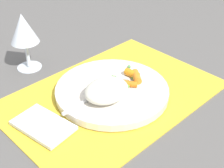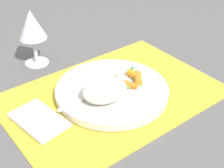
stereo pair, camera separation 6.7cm
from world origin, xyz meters
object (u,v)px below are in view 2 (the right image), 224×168
Objects in this scene: plate at (112,91)px; rice_mound at (105,90)px; fork at (102,91)px; wine_glass at (32,26)px; carrot_portion at (130,80)px; napkin at (39,120)px.

plate is 0.05m from rice_mound.
plate is 0.03m from fork.
rice_mound is at bearing -82.81° from wine_glass.
napkin is at bearing 174.07° from carrot_portion.
napkin is (-0.18, 0.01, -0.00)m from plate.
carrot_portion is at bearing 7.49° from rice_mound.
plate is at bearing 1.37° from fork.
carrot_portion is 0.07m from fork.
fork is (0.01, 0.02, -0.02)m from rice_mound.
napkin is at bearing -115.81° from wine_glass.
rice_mound reaches higher than carrot_portion.
wine_glass is (-0.04, 0.24, 0.08)m from fork.
rice_mound is 0.08m from carrot_portion.
plate is 1.73× the size of wine_glass.
plate is at bearing 28.74° from rice_mound.
rice_mound is 0.27m from wine_glass.
rice_mound is 0.03m from fork.
carrot_portion is 0.23m from napkin.
plate is 2.53× the size of rice_mound.
plate is 0.05m from carrot_portion.
fork reaches higher than plate.
napkin is at bearing 174.26° from fork.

